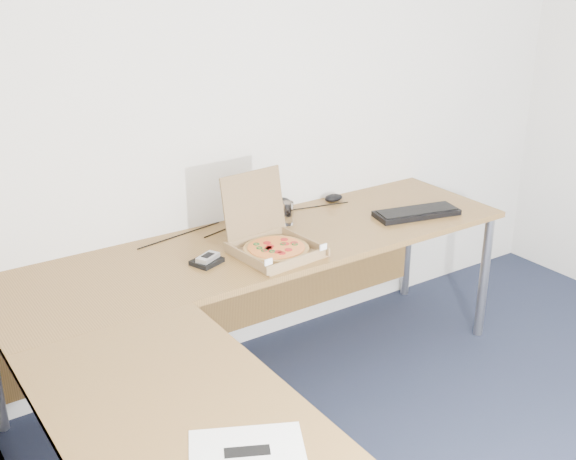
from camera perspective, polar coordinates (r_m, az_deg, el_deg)
desk at (r=2.85m, az=-2.84°, el=-5.70°), size 2.50×2.20×0.73m
pizza_box at (r=3.19m, az=-1.15°, el=-1.20°), size 0.33×0.38×0.33m
drinking_glass at (r=3.51m, az=-0.08°, el=1.35°), size 0.06×0.06×0.11m
keyboard at (r=3.70m, az=10.20°, el=1.34°), size 0.46×0.25×0.03m
mouse at (r=3.85m, az=3.64°, el=2.57°), size 0.11×0.08×0.04m
wallet at (r=3.12m, az=-6.49°, el=-2.50°), size 0.15×0.14×0.02m
phone at (r=3.10m, az=-6.40°, el=-2.18°), size 0.12×0.10×0.02m
paper_sheet at (r=2.05m, az=-3.27°, el=-17.21°), size 0.38×0.34×0.00m
dome_speaker at (r=3.67m, az=-0.36°, el=2.03°), size 0.10×0.10×0.09m
cable_bundle at (r=3.56m, az=-3.62°, el=0.64°), size 0.57×0.12×0.01m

